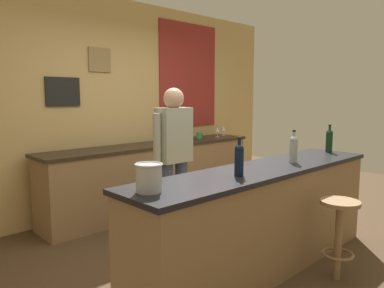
# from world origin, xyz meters

# --- Properties ---
(ground_plane) EXTENTS (10.00, 10.00, 0.00)m
(ground_plane) POSITION_xyz_m (0.00, 0.00, 0.00)
(ground_plane) COLOR #4C3823
(back_wall) EXTENTS (6.00, 0.09, 2.80)m
(back_wall) POSITION_xyz_m (0.04, 2.03, 1.42)
(back_wall) COLOR tan
(back_wall) RESTS_ON ground_plane
(bar_counter) EXTENTS (2.79, 0.60, 0.92)m
(bar_counter) POSITION_xyz_m (0.00, -0.40, 0.46)
(bar_counter) COLOR olive
(bar_counter) RESTS_ON ground_plane
(side_counter) EXTENTS (3.18, 0.56, 0.90)m
(side_counter) POSITION_xyz_m (0.40, 1.65, 0.45)
(side_counter) COLOR olive
(side_counter) RESTS_ON ground_plane
(bartender) EXTENTS (0.52, 0.21, 1.62)m
(bartender) POSITION_xyz_m (-0.16, 0.60, 0.94)
(bartender) COLOR #384766
(bartender) RESTS_ON ground_plane
(bar_stool) EXTENTS (0.32, 0.32, 0.68)m
(bar_stool) POSITION_xyz_m (0.30, -0.96, 0.46)
(bar_stool) COLOR olive
(bar_stool) RESTS_ON ground_plane
(wine_bottle_a) EXTENTS (0.07, 0.07, 0.31)m
(wine_bottle_a) POSITION_xyz_m (-0.42, -0.47, 1.06)
(wine_bottle_a) COLOR black
(wine_bottle_a) RESTS_ON bar_counter
(wine_bottle_b) EXTENTS (0.07, 0.07, 0.31)m
(wine_bottle_b) POSITION_xyz_m (0.40, -0.45, 1.06)
(wine_bottle_b) COLOR #999E99
(wine_bottle_b) RESTS_ON bar_counter
(wine_bottle_c) EXTENTS (0.07, 0.07, 0.31)m
(wine_bottle_c) POSITION_xyz_m (1.26, -0.37, 1.06)
(wine_bottle_c) COLOR black
(wine_bottle_c) RESTS_ON bar_counter
(ice_bucket) EXTENTS (0.19, 0.19, 0.19)m
(ice_bucket) POSITION_xyz_m (-1.21, -0.37, 1.02)
(ice_bucket) COLOR #B7BABF
(ice_bucket) RESTS_ON bar_counter
(wine_glass_a) EXTENTS (0.07, 0.07, 0.16)m
(wine_glass_a) POSITION_xyz_m (0.64, 1.74, 1.01)
(wine_glass_a) COLOR silver
(wine_glass_a) RESTS_ON side_counter
(wine_glass_b) EXTENTS (0.07, 0.07, 0.16)m
(wine_glass_b) POSITION_xyz_m (1.61, 1.62, 1.01)
(wine_glass_b) COLOR silver
(wine_glass_b) RESTS_ON side_counter
(wine_glass_c) EXTENTS (0.07, 0.07, 0.16)m
(wine_glass_c) POSITION_xyz_m (1.85, 1.71, 1.01)
(wine_glass_c) COLOR silver
(wine_glass_c) RESTS_ON side_counter
(coffee_mug) EXTENTS (0.12, 0.08, 0.09)m
(coffee_mug) POSITION_xyz_m (1.24, 1.65, 0.95)
(coffee_mug) COLOR #338C4C
(coffee_mug) RESTS_ON side_counter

